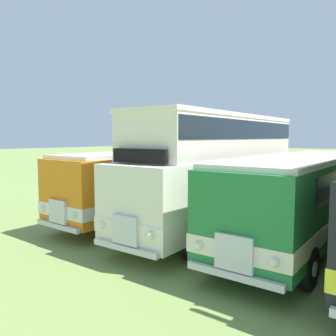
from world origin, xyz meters
name	(u,v)px	position (x,y,z in m)	size (l,w,h in m)	color
ground_plane	(302,243)	(0.00, 0.00, 0.00)	(200.00, 200.00, 0.00)	#7A934C
bus_first_in_row	(161,177)	(-6.56, 0.26, 1.76)	(2.74, 11.16, 2.99)	orange
bus_second_in_row	(219,166)	(-3.28, -0.07, 2.47)	(3.12, 10.84, 4.49)	silver
bus_third_in_row	(303,192)	(0.00, 0.00, 1.75)	(2.96, 10.68, 2.99)	#237538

